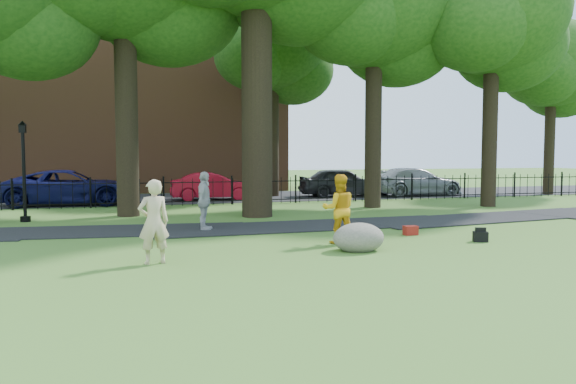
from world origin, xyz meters
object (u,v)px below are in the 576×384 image
object	(u,v)px
boulder	(359,236)
woman	(154,222)
lamppost	(24,173)
red_sedan	(213,186)
man	(339,209)

from	to	relation	value
boulder	woman	bearing A→B (deg)	-177.15
lamppost	red_sedan	world-z (taller)	lamppost
boulder	red_sedan	size ratio (longest dim) A/B	0.30
man	lamppost	bearing A→B (deg)	-28.68
woman	lamppost	xyz separation A→B (m)	(-3.80, 8.57, 0.77)
boulder	red_sedan	distance (m)	15.21
woman	red_sedan	distance (m)	15.81
boulder	lamppost	distance (m)	11.99
lamppost	red_sedan	xyz separation A→B (m)	(7.37, 6.83, -0.98)
red_sedan	man	bearing A→B (deg)	-172.84
boulder	red_sedan	world-z (taller)	red_sedan
man	boulder	size ratio (longest dim) A/B	1.42
woman	red_sedan	xyz separation A→B (m)	(3.58, 15.40, -0.21)
man	lamppost	size ratio (longest dim) A/B	0.52
red_sedan	boulder	bearing A→B (deg)	-173.03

